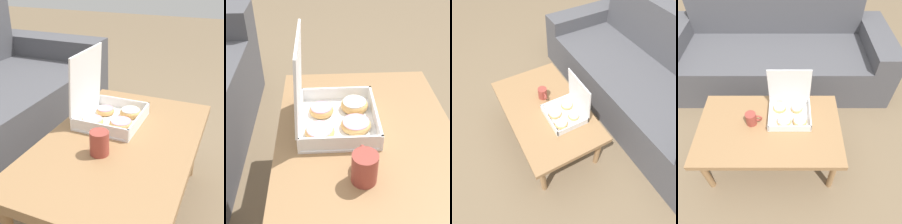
{
  "view_description": "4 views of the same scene",
  "coord_description": "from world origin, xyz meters",
  "views": [
    {
      "loc": [
        -1.05,
        -0.59,
        1.08
      ],
      "look_at": [
        0.14,
        -0.09,
        0.46
      ],
      "focal_mm": 50.0,
      "sensor_mm": 36.0,
      "label": 1
    },
    {
      "loc": [
        -0.73,
        -0.04,
        1.1
      ],
      "look_at": [
        0.14,
        -0.09,
        0.46
      ],
      "focal_mm": 50.0,
      "sensor_mm": 36.0,
      "label": 2
    },
    {
      "loc": [
        1.08,
        -0.6,
        1.78
      ],
      "look_at": [
        0.14,
        -0.09,
        0.46
      ],
      "focal_mm": 35.0,
      "sensor_mm": 36.0,
      "label": 3
    },
    {
      "loc": [
        0.15,
        -1.1,
        1.63
      ],
      "look_at": [
        0.14,
        -0.09,
        0.46
      ],
      "focal_mm": 35.0,
      "sensor_mm": 36.0,
      "label": 4
    }
  ],
  "objects": [
    {
      "name": "coffee_table",
      "position": [
        0.0,
        -0.19,
        0.37
      ],
      "size": [
        1.0,
        0.62,
        0.41
      ],
      "color": "#997047",
      "rests_on": "ground_plane"
    },
    {
      "name": "pastry_box",
      "position": [
        0.14,
        -0.07,
        0.46
      ],
      "size": [
        0.3,
        0.27,
        0.33
      ],
      "color": "white",
      "rests_on": "coffee_table"
    },
    {
      "name": "coffee_mug",
      "position": [
        -0.12,
        -0.15,
        0.46
      ],
      "size": [
        0.12,
        0.08,
        0.1
      ],
      "color": "#993D33",
      "rests_on": "coffee_table"
    }
  ]
}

